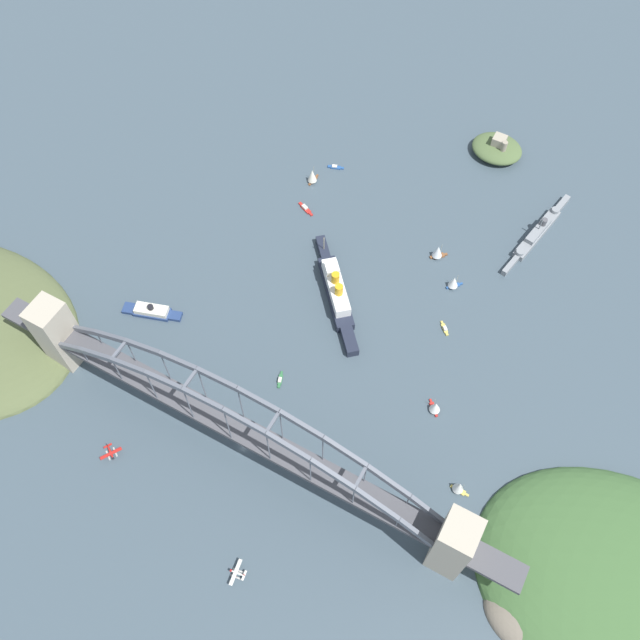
# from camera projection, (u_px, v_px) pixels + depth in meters

# --- Properties ---
(ground_plane) EXTENTS (1400.00, 1400.00, 0.00)m
(ground_plane) POSITION_uv_depth(u_px,v_px,m) (243.00, 448.00, 332.98)
(ground_plane) COLOR #3D4C56
(harbor_arch_bridge) EXTENTS (279.24, 16.64, 58.07)m
(harbor_arch_bridge) POSITION_uv_depth(u_px,v_px,m) (238.00, 428.00, 311.64)
(harbor_arch_bridge) COLOR #ADA38E
(harbor_arch_bridge) RESTS_ON ground
(headland_east_shore) EXTENTS (147.14, 109.75, 31.74)m
(headland_east_shore) POSITION_uv_depth(u_px,v_px,m) (630.00, 599.00, 296.04)
(headland_east_shore) COLOR #3D6033
(headland_east_shore) RESTS_ON ground
(ocean_liner) EXTENTS (57.62, 64.10, 18.39)m
(ocean_liner) POSITION_uv_depth(u_px,v_px,m) (336.00, 291.00, 375.72)
(ocean_liner) COLOR #1E2333
(ocean_liner) RESTS_ON ground
(naval_cruiser) EXTENTS (17.39, 74.53, 16.85)m
(naval_cruiser) POSITION_uv_depth(u_px,v_px,m) (538.00, 232.00, 400.94)
(naval_cruiser) COLOR gray
(naval_cruiser) RESTS_ON ground
(harbor_ferry_steamer) EXTENTS (33.75, 16.20, 7.47)m
(harbor_ferry_steamer) POSITION_uv_depth(u_px,v_px,m) (152.00, 311.00, 372.48)
(harbor_ferry_steamer) COLOR navy
(harbor_ferry_steamer) RESTS_ON ground
(fort_island_mid_harbor) EXTENTS (32.68, 28.36, 14.85)m
(fort_island_mid_harbor) POSITION_uv_depth(u_px,v_px,m) (497.00, 148.00, 435.32)
(fort_island_mid_harbor) COLOR #4C6038
(fort_island_mid_harbor) RESTS_ON ground
(seaplane_taxiing_near_bridge) EXTENTS (7.67, 11.86, 4.95)m
(seaplane_taxiing_near_bridge) POSITION_uv_depth(u_px,v_px,m) (237.00, 573.00, 299.81)
(seaplane_taxiing_near_bridge) COLOR #B7B7B2
(seaplane_taxiing_near_bridge) RESTS_ON ground
(seaplane_second_in_formation) EXTENTS (9.14, 10.23, 4.82)m
(seaplane_second_in_formation) POSITION_uv_depth(u_px,v_px,m) (111.00, 453.00, 329.38)
(seaplane_second_in_formation) COLOR #B7B7B2
(seaplane_second_in_formation) RESTS_ON ground
(small_boat_0) EXTENTS (10.49, 4.78, 1.90)m
(small_boat_0) POSITION_uv_depth(u_px,v_px,m) (335.00, 167.00, 432.05)
(small_boat_0) COLOR #234C8C
(small_boat_0) RESTS_ON ground
(small_boat_1) EXTENTS (9.52, 9.23, 11.03)m
(small_boat_1) POSITION_uv_depth(u_px,v_px,m) (438.00, 251.00, 390.71)
(small_boat_1) COLOR brown
(small_boat_1) RESTS_ON ground
(small_boat_2) EXTENTS (4.57, 9.50, 2.29)m
(small_boat_2) POSITION_uv_depth(u_px,v_px,m) (280.00, 380.00, 351.74)
(small_boat_2) COLOR #2D6B3D
(small_boat_2) RESTS_ON ground
(small_boat_3) EXTENTS (8.72, 8.95, 9.41)m
(small_boat_3) POSITION_uv_depth(u_px,v_px,m) (435.00, 407.00, 339.79)
(small_boat_3) COLOR #B2231E
(small_boat_3) RESTS_ON ground
(small_boat_4) EXTENTS (6.01, 10.41, 11.80)m
(small_boat_4) POSITION_uv_depth(u_px,v_px,m) (312.00, 176.00, 421.66)
(small_boat_4) COLOR brown
(small_boat_4) RESTS_ON ground
(small_boat_5) EXTENTS (8.58, 8.96, 10.30)m
(small_boat_5) POSITION_uv_depth(u_px,v_px,m) (454.00, 282.00, 379.64)
(small_boat_5) COLOR #234C8C
(small_boat_5) RESTS_ON ground
(small_boat_6) EXTENTS (7.48, 7.72, 2.08)m
(small_boat_6) POSITION_uv_depth(u_px,v_px,m) (445.00, 328.00, 368.34)
(small_boat_6) COLOR gold
(small_boat_6) RESTS_ON ground
(small_boat_7) EXTENTS (12.54, 6.79, 2.11)m
(small_boat_7) POSITION_uv_depth(u_px,v_px,m) (305.00, 208.00, 413.69)
(small_boat_7) COLOR #B2231E
(small_boat_7) RESTS_ON ground
(small_boat_8) EXTENTS (9.64, 5.56, 10.13)m
(small_boat_8) POSITION_uv_depth(u_px,v_px,m) (459.00, 487.00, 317.81)
(small_boat_8) COLOR gold
(small_boat_8) RESTS_ON ground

